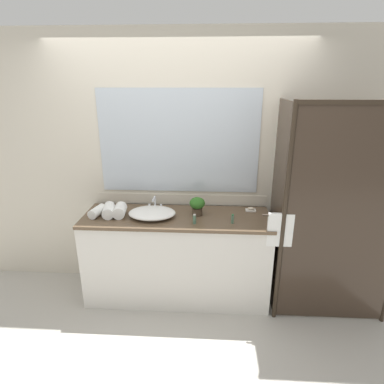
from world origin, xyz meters
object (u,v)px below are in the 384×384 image
object	(u,v)px
potted_plant	(197,205)
soap_dish	(251,209)
sink_basin	(152,213)
rolled_towel_far_edge	(120,210)
rolled_towel_middle	(109,210)
amenity_bottle_shampoo	(194,219)
rolled_towel_near_edge	(97,211)
amenity_bottle_body_wash	(233,219)
faucet	(155,205)

from	to	relation	value
potted_plant	soap_dish	size ratio (longest dim) A/B	1.77
sink_basin	rolled_towel_far_edge	distance (m)	0.31
sink_basin	soap_dish	size ratio (longest dim) A/B	4.49
potted_plant	rolled_towel_middle	bearing A→B (deg)	-175.16
rolled_towel_middle	amenity_bottle_shampoo	bearing A→B (deg)	-9.19
rolled_towel_near_edge	sink_basin	bearing A→B (deg)	0.94
sink_basin	potted_plant	size ratio (longest dim) A/B	2.53
potted_plant	sink_basin	bearing A→B (deg)	-170.39
soap_dish	amenity_bottle_shampoo	size ratio (longest dim) A/B	1.08
sink_basin	amenity_bottle_body_wash	size ratio (longest dim) A/B	5.00
faucet	soap_dish	bearing A→B (deg)	1.96
potted_plant	amenity_bottle_shampoo	size ratio (longest dim) A/B	1.92
sink_basin	potted_plant	distance (m)	0.44
faucet	rolled_towel_near_edge	xyz separation A→B (m)	(-0.53, -0.18, -0.00)
faucet	soap_dish	distance (m)	0.96
soap_dish	rolled_towel_far_edge	world-z (taller)	rolled_towel_far_edge
soap_dish	rolled_towel_far_edge	xyz separation A→B (m)	(-1.27, -0.20, 0.04)
sink_basin	soap_dish	bearing A→B (deg)	11.89
amenity_bottle_body_wash	amenity_bottle_shampoo	xyz separation A→B (m)	(-0.35, -0.03, 0.00)
soap_dish	potted_plant	bearing A→B (deg)	-166.30
potted_plant	rolled_towel_near_edge	distance (m)	0.96
potted_plant	rolled_towel_middle	world-z (taller)	potted_plant
faucet	sink_basin	bearing A→B (deg)	-90.00
faucet	rolled_towel_middle	bearing A→B (deg)	-158.14
rolled_towel_middle	rolled_towel_far_edge	distance (m)	0.11
faucet	rolled_towel_far_edge	bearing A→B (deg)	-151.11
soap_dish	amenity_bottle_shampoo	world-z (taller)	amenity_bottle_shampoo
sink_basin	amenity_bottle_shampoo	xyz separation A→B (m)	(0.41, -0.13, 0.01)
amenity_bottle_body_wash	rolled_towel_near_edge	distance (m)	1.29
amenity_bottle_body_wash	rolled_towel_middle	distance (m)	1.18
soap_dish	amenity_bottle_body_wash	xyz separation A→B (m)	(-0.20, -0.31, 0.03)
amenity_bottle_shampoo	rolled_towel_near_edge	distance (m)	0.95
rolled_towel_far_edge	faucet	bearing A→B (deg)	28.89
potted_plant	amenity_bottle_body_wash	size ratio (longest dim) A/B	1.97
amenity_bottle_body_wash	rolled_towel_middle	xyz separation A→B (m)	(-1.18, 0.11, 0.01)
faucet	rolled_towel_far_edge	size ratio (longest dim) A/B	0.90
sink_basin	rolled_towel_middle	bearing A→B (deg)	179.91
faucet	rolled_towel_near_edge	size ratio (longest dim) A/B	0.87
rolled_towel_middle	amenity_bottle_body_wash	bearing A→B (deg)	-5.13
amenity_bottle_shampoo	sink_basin	bearing A→B (deg)	162.01
amenity_bottle_shampoo	rolled_towel_middle	distance (m)	0.84
faucet	soap_dish	size ratio (longest dim) A/B	1.70
sink_basin	faucet	distance (m)	0.17
soap_dish	rolled_towel_middle	size ratio (longest dim) A/B	0.46
potted_plant	soap_dish	xyz separation A→B (m)	(0.53, 0.13, -0.09)
amenity_bottle_body_wash	soap_dish	bearing A→B (deg)	56.80
potted_plant	amenity_bottle_shampoo	xyz separation A→B (m)	(-0.02, -0.21, -0.06)
faucet	rolled_towel_far_edge	distance (m)	0.35
rolled_towel_near_edge	rolled_towel_far_edge	world-z (taller)	rolled_towel_far_edge
rolled_towel_near_edge	amenity_bottle_shampoo	bearing A→B (deg)	-7.57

